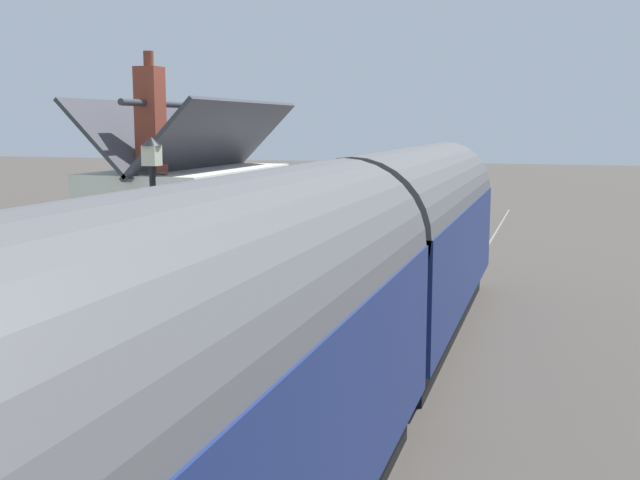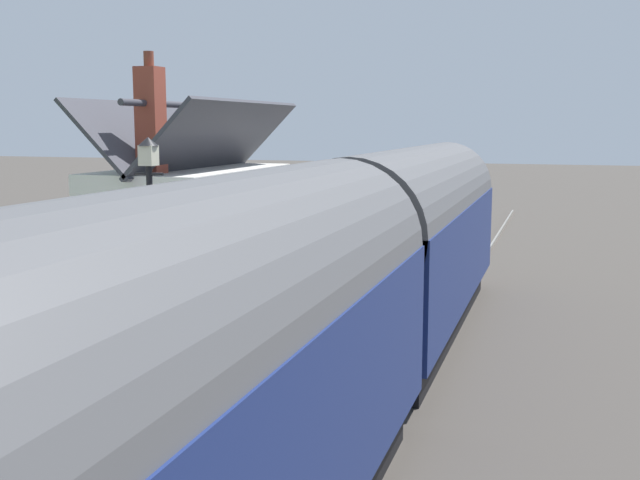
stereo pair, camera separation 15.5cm
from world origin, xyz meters
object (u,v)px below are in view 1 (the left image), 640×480
Objects in this scene: planter_edge_far at (294,263)px; train at (353,282)px; planter_edge_near at (235,289)px; planter_under_sign at (231,319)px; lamp_post_platform at (153,207)px; bench_platform_end at (339,218)px; bench_mid_platform at (321,225)px; station_building at (193,212)px; bench_near_building at (125,304)px; station_sign_board at (381,203)px.

train is at bearing -153.00° from planter_edge_far.
planter_edge_far is at bearing -2.08° from planter_edge_near.
lamp_post_platform is (-1.93, 0.44, 2.27)m from planter_under_sign.
bench_mid_platform is at bearing 178.94° from bench_platform_end.
station_building reaches higher than planter_under_sign.
bench_platform_end is at bearing 7.81° from planter_edge_far.
station_building is at bearing 90.13° from planter_edge_far.
train is at bearing -93.88° from bench_near_building.
bench_platform_end is 0.38× the size of lamp_post_platform.
planter_edge_far is 5.93m from planter_under_sign.
bench_near_building is 1.75× the size of planter_edge_far.
bench_mid_platform is at bearing 6.11° from planter_edge_near.
train reaches higher than bench_near_building.
bench_platform_end is (8.20, -1.77, -1.04)m from station_building.
lamp_post_platform is (-7.80, -0.35, 2.28)m from planter_edge_far.
bench_mid_platform is 2.21× the size of planter_edge_near.
train is 2.68m from planter_under_sign.
bench_mid_platform is 1.40× the size of planter_under_sign.
train reaches higher than bench_platform_end.
train is 7.22m from planter_edge_far.
planter_edge_far is at bearing -12.20° from bench_near_building.
planter_under_sign is 12.91m from station_sign_board.
planter_under_sign is at bearing -179.64° from station_sign_board.
train reaches higher than planter_under_sign.
planter_edge_near reaches higher than planter_under_sign.
lamp_post_platform is 14.87m from station_sign_board.
planter_edge_far is (0.01, -2.89, -1.24)m from station_building.
bench_near_building is 1.40× the size of planter_under_sign.
station_building is 7.89m from station_sign_board.
planter_under_sign is (0.20, -2.10, -0.18)m from bench_near_building.
train is 5.96× the size of lamp_post_platform.
planter_edge_far is at bearing 174.20° from station_sign_board.
bench_mid_platform is 14.12m from lamp_post_platform.
station_building reaches higher than bench_platform_end.
station_building is 6.35m from bench_near_building.
planter_edge_near is at bearing -175.17° from bench_platform_end.
bench_near_building is at bearing 179.25° from bench_platform_end.
planter_edge_near is at bearing 175.45° from station_sign_board.
bench_mid_platform is (12.46, 4.41, -0.76)m from train.
bench_near_building is 14.26m from bench_platform_end.
train is 15.53× the size of bench_near_building.
train is at bearing -169.26° from station_sign_board.
bench_mid_platform is (6.09, -1.73, -1.04)m from station_building.
planter_edge_near is (2.50, -1.18, -0.15)m from bench_near_building.
planter_under_sign is (-14.07, -1.92, -0.18)m from bench_platform_end.
planter_edge_near is (-3.57, 0.13, 0.04)m from planter_edge_far.
bench_near_building is 6.21m from planter_edge_far.
lamp_post_platform reaches higher than train.
station_sign_board is at bearing -4.55° from planter_edge_near.
planter_edge_far is 8.13m from lamp_post_platform.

